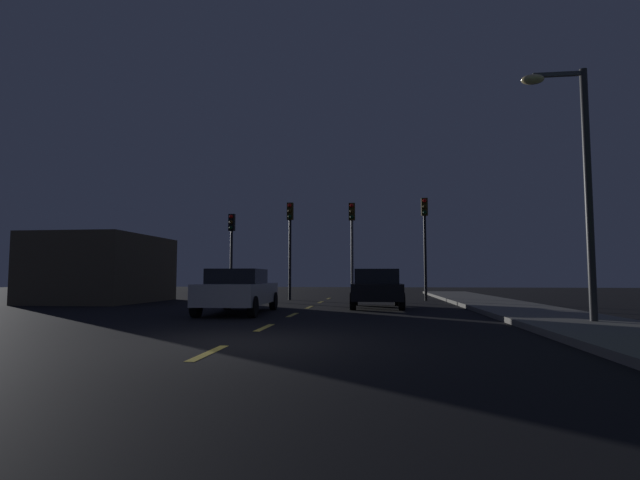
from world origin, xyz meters
TOP-DOWN VIEW (x-y plane):
  - ground_plane at (0.00, 7.00)m, footprint 80.00×80.00m
  - sidewalk_curb_right at (7.50, 7.00)m, footprint 3.00×40.00m
  - lane_stripe_nearest at (0.00, -1.20)m, footprint 0.16×1.60m
  - lane_stripe_second at (0.00, 2.60)m, footprint 0.16×1.60m
  - lane_stripe_third at (0.00, 6.40)m, footprint 0.16×1.60m
  - lane_stripe_fourth at (0.00, 10.20)m, footprint 0.16×1.60m
  - lane_stripe_fifth at (0.00, 14.00)m, footprint 0.16×1.60m
  - lane_stripe_sixth at (0.00, 17.80)m, footprint 0.16×1.60m
  - traffic_signal_far_left at (-5.00, 15.89)m, footprint 0.32×0.38m
  - traffic_signal_center_left at (-1.84, 15.89)m, footprint 0.32×0.38m
  - traffic_signal_center_right at (1.41, 15.89)m, footprint 0.32×0.38m
  - traffic_signal_far_right at (5.11, 15.89)m, footprint 0.32×0.38m
  - car_stopped_ahead at (2.64, 10.18)m, footprint 2.03×3.97m
  - car_adjacent_lane at (-1.90, 6.84)m, footprint 2.09×4.61m
  - street_lamp_right at (7.55, 3.58)m, footprint 1.58×0.36m
  - storefront_left at (-10.35, 12.81)m, footprint 4.70×6.15m

SIDE VIEW (x-z plane):
  - ground_plane at x=0.00m, z-range 0.00..0.00m
  - lane_stripe_nearest at x=0.00m, z-range 0.00..0.01m
  - lane_stripe_second at x=0.00m, z-range 0.00..0.01m
  - lane_stripe_third at x=0.00m, z-range 0.00..0.01m
  - lane_stripe_fourth at x=0.00m, z-range 0.00..0.01m
  - lane_stripe_fifth at x=0.00m, z-range 0.00..0.01m
  - lane_stripe_sixth at x=0.00m, z-range 0.00..0.01m
  - sidewalk_curb_right at x=7.50m, z-range 0.00..0.15m
  - car_adjacent_lane at x=-1.90m, z-range 0.03..1.48m
  - car_stopped_ahead at x=2.64m, z-range 0.01..1.51m
  - storefront_left at x=-10.35m, z-range 0.00..3.16m
  - traffic_signal_far_left at x=-5.00m, z-range 0.93..5.48m
  - traffic_signal_center_right at x=1.41m, z-range 1.00..6.02m
  - traffic_signal_center_left at x=-1.84m, z-range 1.01..6.10m
  - traffic_signal_far_right at x=5.11m, z-range 1.03..6.23m
  - street_lamp_right at x=7.55m, z-range 0.68..7.03m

